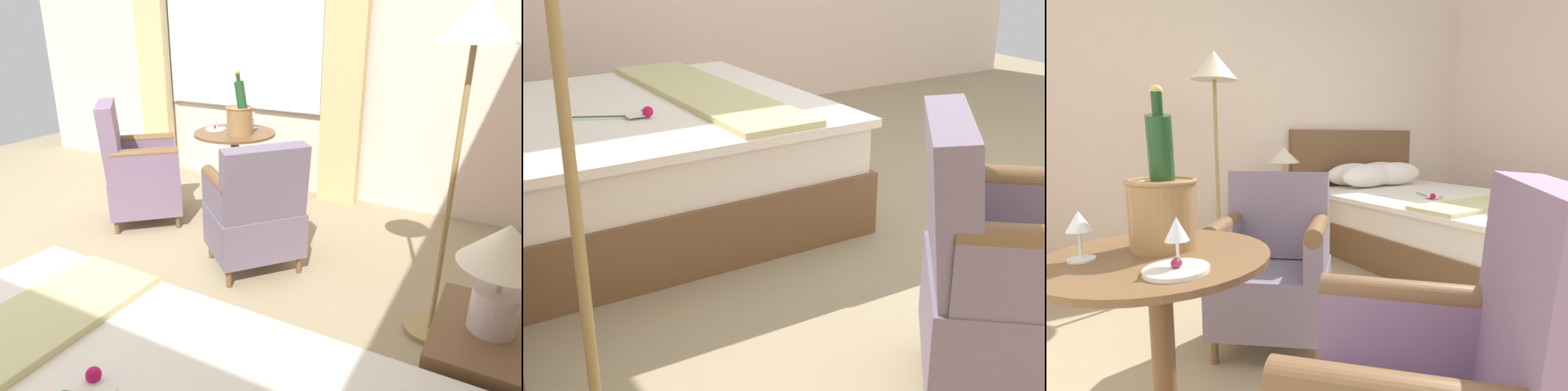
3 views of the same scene
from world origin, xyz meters
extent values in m
plane|color=tan|center=(0.00, 0.00, 0.00)|extent=(7.10, 7.10, 0.00)
cube|color=beige|center=(-2.67, 0.00, 1.56)|extent=(0.12, 5.72, 3.11)
cube|color=white|center=(-2.59, 0.00, 1.73)|extent=(0.02, 1.75, 1.96)
cube|color=white|center=(-2.56, 0.00, 1.73)|extent=(0.02, 1.66, 1.92)
cube|color=#D1B87D|center=(-2.51, 1.05, 1.43)|extent=(0.10, 0.36, 2.85)
cube|color=#CFBC82|center=(-2.51, -1.05, 1.43)|extent=(0.10, 0.36, 2.85)
sphere|color=#B20F4C|center=(0.64, 1.43, 0.59)|extent=(0.05, 0.05, 0.05)
cube|color=white|center=(0.68, 1.47, 0.57)|extent=(0.08, 0.11, 0.00)
cylinder|color=#C0AEB0|center=(-0.18, 2.45, 0.66)|extent=(0.15, 0.15, 0.15)
cylinder|color=#B7B2A8|center=(-0.18, 2.45, 0.79)|extent=(0.02, 0.02, 0.10)
cone|color=beige|center=(-0.18, 2.45, 0.91)|extent=(0.29, 0.29, 0.14)
cylinder|color=#997F4A|center=(-0.91, 2.19, 0.01)|extent=(0.28, 0.28, 0.03)
cylinder|color=#997F4A|center=(-0.91, 2.19, 0.76)|extent=(0.03, 0.03, 1.46)
cone|color=#EFE5C6|center=(-0.91, 2.19, 1.59)|extent=(0.35, 0.35, 0.21)
cylinder|color=brown|center=(-1.74, 0.43, 0.01)|extent=(0.41, 0.41, 0.03)
cylinder|color=brown|center=(-1.74, 0.43, 0.36)|extent=(0.07, 0.07, 0.71)
cylinder|color=brown|center=(-1.74, 0.43, 0.72)|extent=(0.66, 0.66, 0.02)
cylinder|color=#997044|center=(-1.71, 0.50, 0.84)|extent=(0.20, 0.20, 0.21)
torus|color=#997044|center=(-1.71, 0.50, 0.94)|extent=(0.22, 0.22, 0.02)
cylinder|color=white|center=(-1.71, 0.50, 0.92)|extent=(0.18, 0.18, 0.03)
cylinder|color=#1E4723|center=(-1.70, 0.53, 1.00)|extent=(0.10, 0.13, 0.31)
cylinder|color=#193D1E|center=(-1.71, 0.49, 1.18)|extent=(0.04, 0.05, 0.08)
sphere|color=gold|center=(-1.71, 0.49, 1.21)|extent=(0.04, 0.04, 0.04)
cylinder|color=white|center=(-1.94, 0.49, 0.74)|extent=(0.07, 0.07, 0.01)
cylinder|color=white|center=(-1.94, 0.49, 0.78)|extent=(0.01, 0.01, 0.08)
cone|color=white|center=(-1.94, 0.49, 0.85)|extent=(0.07, 0.07, 0.06)
cylinder|color=white|center=(-1.73, 0.27, 0.74)|extent=(0.06, 0.06, 0.01)
cylinder|color=white|center=(-1.73, 0.27, 0.77)|extent=(0.01, 0.01, 0.07)
cone|color=white|center=(-1.73, 0.27, 0.84)|extent=(0.06, 0.06, 0.06)
cylinder|color=white|center=(-1.74, 0.25, 0.74)|extent=(0.17, 0.17, 0.01)
sphere|color=maroon|center=(-1.74, 0.25, 0.76)|extent=(0.03, 0.03, 0.03)
sphere|color=maroon|center=(-1.73, 0.25, 0.76)|extent=(0.03, 0.03, 0.03)
cylinder|color=brown|center=(-1.39, 0.98, 0.06)|extent=(0.04, 0.04, 0.12)
cylinder|color=brown|center=(-1.02, 0.68, 0.06)|extent=(0.04, 0.04, 0.12)
cylinder|color=brown|center=(-1.13, 1.30, 0.06)|extent=(0.04, 0.04, 0.12)
cylinder|color=brown|center=(-0.75, 0.99, 0.06)|extent=(0.04, 0.04, 0.12)
cube|color=slate|center=(-1.07, 0.99, 0.27)|extent=(0.75, 0.74, 0.30)
cube|color=slate|center=(-0.95, 1.14, 0.66)|extent=(0.52, 0.47, 0.47)
cube|color=slate|center=(-1.27, 1.12, 0.53)|extent=(0.36, 0.41, 0.21)
cylinder|color=brown|center=(-1.27, 1.12, 0.63)|extent=(0.36, 0.41, 0.09)
cube|color=slate|center=(-0.91, 0.83, 0.53)|extent=(0.36, 0.41, 0.21)
cylinder|color=brown|center=(-0.91, 0.83, 0.63)|extent=(0.36, 0.41, 0.09)
cylinder|color=brown|center=(-1.30, 0.15, 0.06)|extent=(0.04, 0.04, 0.11)
cylinder|color=brown|center=(-1.66, -0.19, 0.06)|extent=(0.04, 0.04, 0.11)
cylinder|color=brown|center=(-0.98, -0.20, 0.06)|extent=(0.04, 0.04, 0.11)
cylinder|color=brown|center=(-1.34, -0.53, 0.06)|extent=(0.04, 0.04, 0.11)
cube|color=slate|center=(-1.32, -0.19, 0.27)|extent=(0.80, 0.80, 0.31)
cube|color=slate|center=(-1.16, -0.36, 0.70)|extent=(0.50, 0.48, 0.57)
cube|color=slate|center=(-1.16, -0.01, 0.53)|extent=(0.41, 0.43, 0.21)
cylinder|color=brown|center=(-1.16, -0.01, 0.63)|extent=(0.41, 0.43, 0.09)
cube|color=slate|center=(-1.50, -0.34, 0.53)|extent=(0.41, 0.43, 0.21)
cylinder|color=brown|center=(-1.50, -0.34, 0.63)|extent=(0.41, 0.43, 0.09)
camera|label=1|loc=(1.37, 2.41, 1.59)|focal=32.00mm
camera|label=2|loc=(-2.34, 2.55, 1.40)|focal=50.00mm
camera|label=3|loc=(-2.00, -0.78, 1.08)|focal=28.00mm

